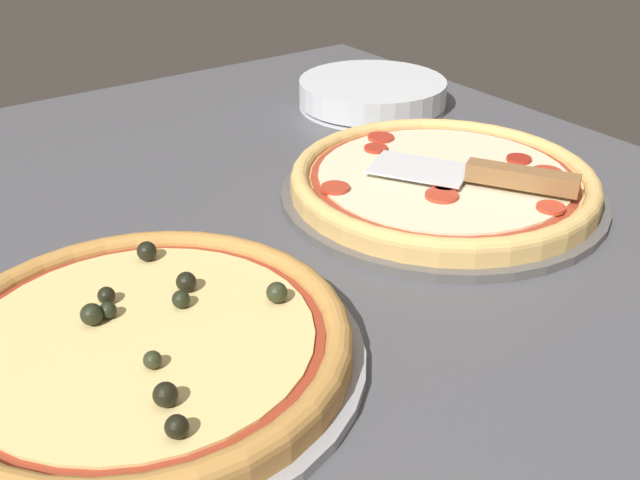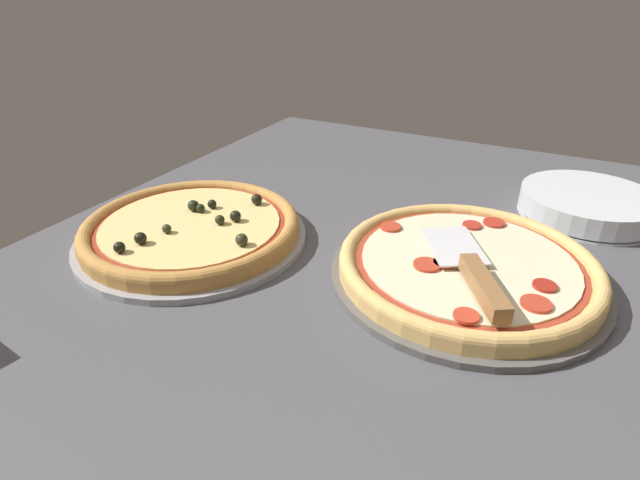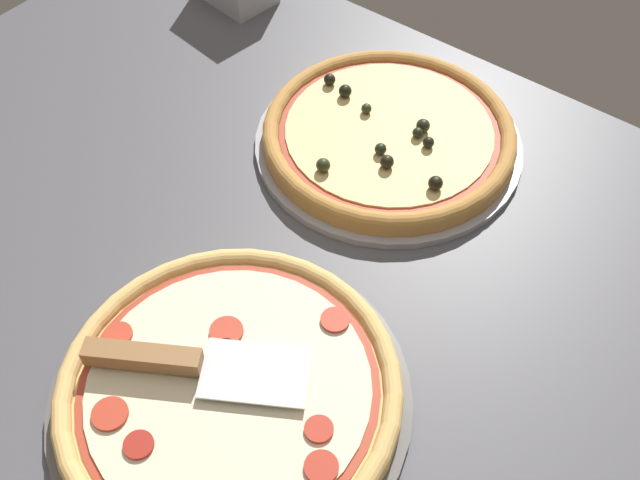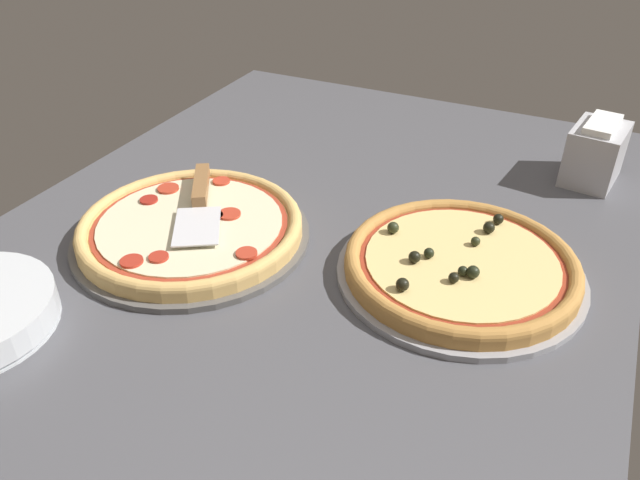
# 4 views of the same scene
# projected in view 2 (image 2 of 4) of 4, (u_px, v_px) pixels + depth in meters

# --- Properties ---
(ground_plane) EXTENTS (1.36, 0.97, 0.04)m
(ground_plane) POSITION_uv_depth(u_px,v_px,m) (341.00, 282.00, 0.71)
(ground_plane) COLOR #4C4C51
(pizza_pan_front) EXTENTS (0.37, 0.37, 0.01)m
(pizza_pan_front) POSITION_uv_depth(u_px,v_px,m) (465.00, 276.00, 0.68)
(pizza_pan_front) COLOR #565451
(pizza_pan_front) RESTS_ON ground_plane
(pizza_front) EXTENTS (0.35, 0.35, 0.03)m
(pizza_front) POSITION_uv_depth(u_px,v_px,m) (467.00, 264.00, 0.67)
(pizza_front) COLOR #DBAD60
(pizza_front) RESTS_ON pizza_pan_front
(pizza_pan_back) EXTENTS (0.35, 0.35, 0.01)m
(pizza_pan_back) POSITION_uv_depth(u_px,v_px,m) (193.00, 237.00, 0.78)
(pizza_pan_back) COLOR #939399
(pizza_pan_back) RESTS_ON ground_plane
(pizza_back) EXTENTS (0.33, 0.33, 0.04)m
(pizza_back) POSITION_uv_depth(u_px,v_px,m) (191.00, 227.00, 0.77)
(pizza_back) COLOR #B77F3D
(pizza_back) RESTS_ON pizza_pan_back
(serving_spatula) EXTENTS (0.22, 0.16, 0.02)m
(serving_spatula) POSITION_uv_depth(u_px,v_px,m) (475.00, 275.00, 0.61)
(serving_spatula) COLOR silver
(serving_spatula) RESTS_ON pizza_front
(plate_stack) EXTENTS (0.22, 0.22, 0.04)m
(plate_stack) POSITION_uv_depth(u_px,v_px,m) (588.00, 204.00, 0.85)
(plate_stack) COLOR silver
(plate_stack) RESTS_ON ground_plane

